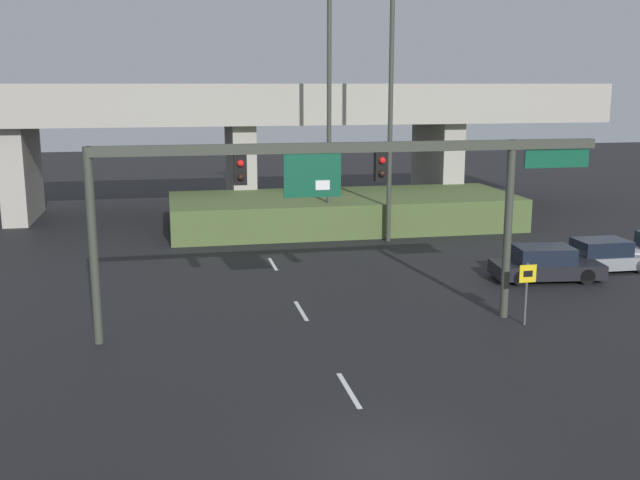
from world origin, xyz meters
TOP-DOWN VIEW (x-y plane):
  - ground_plane at (0.00, 0.00)m, footprint 160.00×160.00m
  - lane_markings at (0.00, 14.55)m, footprint 0.14×24.21m
  - signal_gantry at (1.05, 8.79)m, footprint 16.75×0.44m
  - speed_limit_sign at (7.14, 7.82)m, footprint 0.60×0.11m
  - highway_light_pole_near at (6.59, 22.07)m, footprint 0.70×0.36m
  - highway_light_pole_far at (3.82, 23.89)m, footprint 0.70×0.36m
  - overpass_bridge at (0.00, 32.68)m, footprint 46.17×7.92m
  - grass_embankment at (5.20, 26.25)m, footprint 19.38×7.29m
  - parked_sedan_near_right at (10.72, 13.18)m, footprint 4.65×2.40m
  - parked_sedan_mid_right at (13.99, 14.20)m, footprint 4.27×1.90m

SIDE VIEW (x-z plane):
  - ground_plane at x=0.00m, z-range 0.00..0.00m
  - lane_markings at x=0.00m, z-range 0.00..0.01m
  - parked_sedan_mid_right at x=13.99m, z-range -0.05..1.32m
  - parked_sedan_near_right at x=10.72m, z-range -0.05..1.37m
  - grass_embankment at x=5.20m, z-range 0.00..1.82m
  - speed_limit_sign at x=7.14m, z-range 0.33..2.48m
  - signal_gantry at x=1.05m, z-range 1.93..8.10m
  - overpass_bridge at x=0.00m, z-range 1.64..9.66m
  - highway_light_pole_near at x=6.59m, z-range 0.38..14.40m
  - highway_light_pole_far at x=3.82m, z-range 0.38..16.24m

